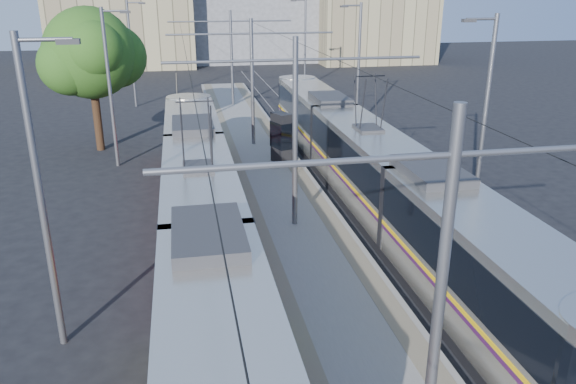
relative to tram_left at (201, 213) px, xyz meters
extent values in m
plane|color=black|center=(3.60, -6.24, -1.71)|extent=(160.00, 160.00, 0.00)
cube|color=gray|center=(3.60, 10.76, -1.56)|extent=(4.00, 50.00, 0.30)
cube|color=gray|center=(2.15, 10.76, -1.40)|extent=(0.70, 50.00, 0.01)
cube|color=gray|center=(5.05, 10.76, -1.40)|extent=(0.70, 50.00, 0.01)
cube|color=gray|center=(-0.72, 10.76, -1.69)|extent=(0.07, 70.00, 0.03)
cube|color=gray|center=(0.72, 10.76, -1.69)|extent=(0.07, 70.00, 0.03)
cube|color=gray|center=(6.48, 10.76, -1.69)|extent=(0.07, 70.00, 0.03)
cube|color=gray|center=(7.92, 10.76, -1.69)|extent=(0.07, 70.00, 0.03)
cube|color=black|center=(0.00, 0.00, -1.51)|extent=(2.30, 27.59, 0.40)
cube|color=beige|center=(0.00, 0.00, 0.14)|extent=(2.40, 25.99, 2.90)
cube|color=black|center=(0.00, 0.00, 0.64)|extent=(2.43, 25.99, 1.30)
cube|color=#F2B40C|center=(0.00, 0.00, -0.26)|extent=(2.43, 25.99, 0.12)
cube|color=#B40A15|center=(0.00, 0.00, -0.76)|extent=(2.42, 25.99, 1.10)
cube|color=#2D2D30|center=(0.00, 0.00, 1.74)|extent=(1.68, 3.00, 0.30)
cube|color=black|center=(7.20, 4.09, -1.51)|extent=(2.30, 30.66, 0.40)
cube|color=#B7B3A7|center=(7.20, 4.09, 0.14)|extent=(2.40, 29.06, 2.90)
cube|color=black|center=(7.20, 4.09, 0.64)|extent=(2.43, 29.06, 1.30)
cube|color=yellow|center=(7.20, 4.09, -0.26)|extent=(2.43, 29.06, 0.12)
cube|color=#3D1241|center=(7.20, 4.09, -0.41)|extent=(2.43, 29.06, 0.10)
cube|color=#2D2D30|center=(7.20, 4.09, 1.74)|extent=(1.68, 3.00, 0.30)
cylinder|color=slate|center=(3.60, -10.24, 2.09)|extent=(0.20, 0.20, 7.00)
cylinder|color=slate|center=(3.60, -10.24, 4.79)|extent=(9.20, 0.10, 0.10)
cylinder|color=slate|center=(3.60, 1.76, 2.09)|extent=(0.20, 0.20, 7.00)
cylinder|color=slate|center=(3.60, 1.76, 4.79)|extent=(9.20, 0.10, 0.10)
cylinder|color=slate|center=(3.60, 13.76, 2.09)|extent=(0.20, 0.20, 7.00)
cylinder|color=slate|center=(3.60, 13.76, 4.79)|extent=(9.20, 0.10, 0.10)
cylinder|color=slate|center=(3.60, 25.76, 2.09)|extent=(0.20, 0.20, 7.00)
cylinder|color=slate|center=(3.60, 25.76, 4.79)|extent=(9.20, 0.10, 0.10)
cylinder|color=black|center=(0.00, 10.76, 3.84)|extent=(0.02, 70.00, 0.02)
cylinder|color=black|center=(7.20, 10.76, 3.84)|extent=(0.02, 70.00, 0.02)
cylinder|color=slate|center=(-3.90, -4.24, 2.29)|extent=(0.18, 0.18, 8.00)
cube|color=#2D2D30|center=(-2.80, -4.24, 6.04)|extent=(0.50, 0.22, 0.12)
cylinder|color=slate|center=(-3.90, 11.76, 2.29)|extent=(0.18, 0.18, 8.00)
cube|color=#2D2D30|center=(-2.80, 11.76, 6.04)|extent=(0.50, 0.22, 0.12)
cylinder|color=slate|center=(-3.90, 27.76, 2.29)|extent=(0.18, 0.18, 8.00)
cube|color=#2D2D30|center=(-2.80, 27.76, 6.04)|extent=(0.50, 0.22, 0.12)
cylinder|color=slate|center=(11.10, 1.76, 2.29)|extent=(0.18, 0.18, 8.00)
cube|color=#2D2D30|center=(10.00, 1.76, 6.04)|extent=(0.50, 0.22, 0.12)
cylinder|color=slate|center=(11.10, 17.76, 2.29)|extent=(0.18, 0.18, 8.00)
cube|color=#2D2D30|center=(10.00, 17.76, 6.04)|extent=(0.50, 0.22, 0.12)
cylinder|color=slate|center=(11.10, 33.76, 2.29)|extent=(0.18, 0.18, 8.00)
cube|color=#2D2D30|center=(10.00, 33.76, 6.04)|extent=(0.50, 0.22, 0.12)
cube|color=black|center=(4.55, 9.80, -0.12)|extent=(1.03, 1.29, 2.59)
cube|color=black|center=(4.55, 9.80, 0.05)|extent=(1.09, 1.35, 1.35)
cylinder|color=#382314|center=(-5.16, 15.18, -0.05)|extent=(0.46, 0.46, 3.31)
sphere|color=#224D16|center=(-5.16, 15.18, 3.78)|extent=(4.97, 4.97, 4.97)
sphere|color=#224D16|center=(-3.91, 16.01, 3.47)|extent=(3.52, 3.52, 3.52)
cube|color=#9B9069|center=(-6.40, 53.76, 4.31)|extent=(16.00, 12.00, 12.04)
cube|color=gray|center=(9.60, 57.76, 5.41)|extent=(18.00, 14.00, 14.23)
cube|color=#9B9069|center=(23.60, 51.76, 3.79)|extent=(14.00, 10.00, 10.99)
camera|label=1|loc=(-0.43, -17.78, 7.18)|focal=35.00mm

